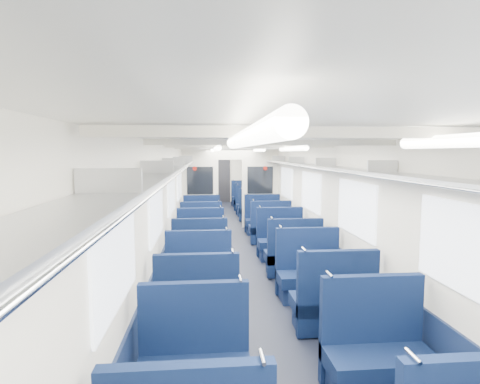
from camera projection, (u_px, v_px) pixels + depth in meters
floor at (240, 255)px, 8.25m from camera, size 2.80×18.00×0.01m
ceiling at (240, 146)px, 8.01m from camera, size 2.80×18.00×0.01m
wall_left at (173, 202)px, 8.01m from camera, size 0.02×18.00×2.35m
dado_left at (175, 240)px, 8.09m from camera, size 0.03×17.90×0.70m
wall_right at (304, 200)px, 8.26m from camera, size 0.02×18.00×2.35m
dado_right at (303, 238)px, 8.34m from camera, size 0.03×17.90×0.70m
wall_far at (222, 176)px, 17.05m from camera, size 2.80×0.02×2.35m
luggage_rack_left at (182, 164)px, 7.94m from camera, size 0.36×17.40×0.18m
luggage_rack_right at (296, 163)px, 8.16m from camera, size 0.36×17.40×0.18m
windows at (242, 192)px, 7.66m from camera, size 2.78×15.60×0.75m
ceiling_fittings at (241, 148)px, 7.76m from camera, size 2.70×16.06×0.11m
end_door at (222, 180)px, 17.01m from camera, size 0.75×0.06×2.00m
bulkhead at (230, 186)px, 11.16m from camera, size 2.80×0.10×2.35m
seat_6 at (194, 368)px, 3.31m from camera, size 0.98×0.54×1.09m
seat_7 at (376, 357)px, 3.50m from camera, size 0.98×0.54×1.09m
seat_8 at (197, 310)px, 4.53m from camera, size 0.98×0.54×1.09m
seat_9 at (333, 305)px, 4.68m from camera, size 0.98×0.54×1.09m
seat_10 at (199, 281)px, 5.56m from camera, size 0.98×0.54×1.09m
seat_11 at (309, 277)px, 5.77m from camera, size 0.98×0.54×1.09m
seat_12 at (200, 257)px, 6.86m from camera, size 0.98×0.54×1.09m
seat_13 at (293, 257)px, 6.83m from camera, size 0.98×0.54×1.09m
seat_14 at (201, 244)px, 7.86m from camera, size 0.98×0.54×1.09m
seat_15 at (281, 243)px, 7.95m from camera, size 0.98×0.54×1.09m
seat_16 at (201, 231)px, 9.12m from camera, size 0.98×0.54×1.09m
seat_17 at (270, 230)px, 9.28m from camera, size 0.98×0.54×1.09m
seat_18 at (202, 223)px, 10.24m from camera, size 0.98×0.54×1.09m
seat_19 at (263, 221)px, 10.42m from camera, size 0.98×0.54×1.09m
seat_20 at (202, 211)px, 12.22m from camera, size 0.98×0.54×1.09m
seat_21 at (254, 211)px, 12.37m from camera, size 0.98×0.54×1.09m
seat_22 at (203, 207)px, 13.29m from camera, size 0.98×0.54×1.09m
seat_23 at (250, 206)px, 13.42m from camera, size 0.98×0.54×1.09m
seat_24 at (203, 202)px, 14.61m from camera, size 0.98×0.54×1.09m
seat_25 at (246, 202)px, 14.59m from camera, size 0.98×0.54×1.09m
seat_26 at (203, 198)px, 15.71m from camera, size 0.98×0.54×1.09m
seat_27 at (243, 198)px, 15.75m from camera, size 0.98×0.54×1.09m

